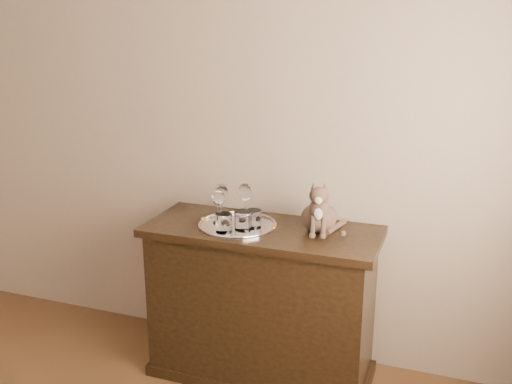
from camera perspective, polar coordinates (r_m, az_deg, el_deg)
wall_back at (r=3.29m, az=-7.54°, el=7.64°), size 4.00×0.10×2.70m
sideboard at (r=3.08m, az=0.58°, el=-11.06°), size 1.20×0.50×0.85m
tray at (r=2.92m, az=-1.86°, el=-3.41°), size 0.40×0.40×0.01m
wine_glass_a at (r=2.95m, az=-3.49°, el=-1.06°), size 0.08×0.08×0.20m
wine_glass_b at (r=2.99m, az=-1.10°, el=-0.90°), size 0.07×0.07×0.19m
wine_glass_c at (r=2.93m, az=-3.80°, el=-1.41°), size 0.07×0.07×0.18m
tumbler_a at (r=2.84m, az=-1.30°, el=-2.87°), size 0.09×0.09×0.10m
tumbler_b at (r=2.81m, az=-3.23°, el=-3.11°), size 0.08×0.08×0.10m
tumbler_c at (r=2.87m, az=-0.26°, el=-2.70°), size 0.08×0.08×0.09m
cat at (r=2.84m, az=6.34°, el=-1.24°), size 0.32×0.30×0.28m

